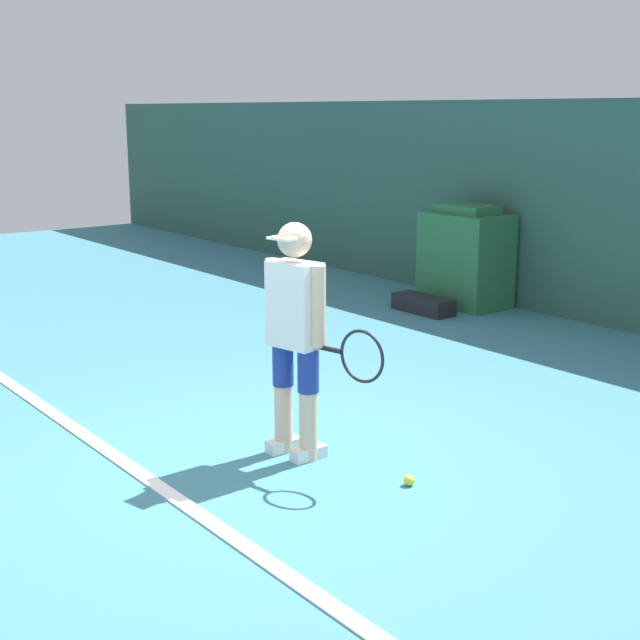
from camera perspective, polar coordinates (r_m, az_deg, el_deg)
The scene contains 6 objects.
ground_plane at distance 5.76m, azimuth -4.03°, elevation -9.37°, with size 24.00×24.00×0.00m, color teal.
court_baseline at distance 5.45m, azimuth -9.79°, elevation -10.80°, with size 21.60×0.10×0.01m.
tennis_player at distance 5.66m, azimuth -1.49°, elevation -0.68°, with size 0.93×0.33×1.54m.
tennis_ball at distance 5.49m, azimuth 5.73°, elevation -10.17°, with size 0.07×0.07×0.07m.
covered_chair at distance 10.41m, azimuth 9.30°, elevation 3.97°, with size 0.97×0.64×1.17m.
equipment_bag at distance 10.05m, azimuth 6.62°, elevation 1.00°, with size 0.75×0.29×0.18m.
Camera 1 is at (4.44, -2.92, 2.21)m, focal length 50.00 mm.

